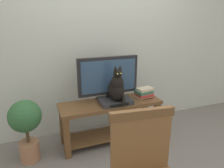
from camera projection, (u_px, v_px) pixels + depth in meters
ground_plane at (136, 166)px, 2.26m from camera, size 12.00×12.00×0.00m
back_wall at (102, 32)px, 2.82m from camera, size 7.00×0.12×2.80m
tv_stand at (111, 115)px, 2.65m from camera, size 1.30×0.42×0.55m
tv at (108, 78)px, 2.58m from camera, size 0.79×0.20×0.57m
media_box at (116, 102)px, 2.54m from camera, size 0.40×0.23×0.06m
cat at (117, 87)px, 2.47m from camera, size 0.20×0.35×0.44m
book_stack at (144, 93)px, 2.74m from camera, size 0.25×0.19×0.13m
potted_plant at (26, 124)px, 2.24m from camera, size 0.35×0.35×0.73m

